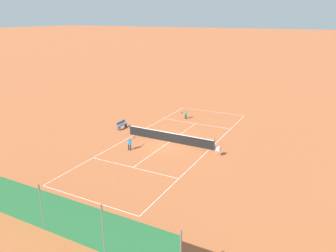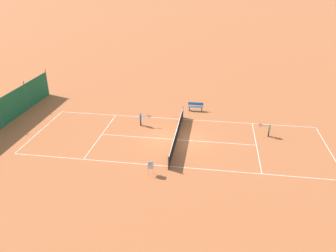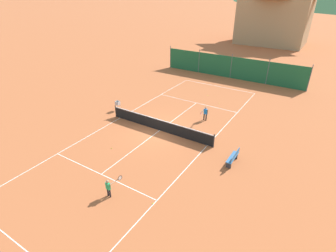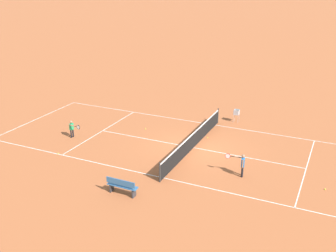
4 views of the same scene
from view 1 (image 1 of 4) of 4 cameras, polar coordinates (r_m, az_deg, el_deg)
The scene contains 13 objects.
ground_plane at distance 31.73m, azimuth 0.27°, elevation -2.77°, with size 600.00×600.00×0.00m, color #B25B33.
court_line_markings at distance 31.73m, azimuth 0.27°, elevation -2.76°, with size 8.25×23.85×0.01m.
tennis_net at distance 31.55m, azimuth 0.27°, elevation -1.92°, with size 9.18×0.08×1.06m.
windscreen_fence_far at distance 20.14m, azimuth -21.10°, elevation -13.46°, with size 17.28×0.08×2.90m.
player_near_baseline at distance 38.59m, azimuth 3.08°, elevation 2.17°, with size 0.45×0.94×1.11m.
player_near_service at distance 29.78m, azimuth -6.68°, elevation -2.91°, with size 0.41×1.04×1.21m.
tennis_ball_by_net_left at distance 34.54m, azimuth 5.38°, elevation -0.97°, with size 0.07×0.07×0.07m, color #CCE033.
tennis_ball_by_net_right at distance 30.78m, azimuth 2.90°, elevation -3.42°, with size 0.07×0.07×0.07m, color #CCE033.
tennis_ball_far_corner at distance 25.07m, azimuth -9.38°, elevation -9.07°, with size 0.07×0.07×0.07m, color #CCE033.
tennis_ball_alley_left at distance 39.12m, azimuth -0.47°, elevation 1.47°, with size 0.07×0.07×0.07m, color #CCE033.
tennis_ball_service_box at distance 26.93m, azimuth -10.82°, elevation -7.12°, with size 0.07×0.07×0.07m, color #CCE033.
ball_hopper at distance 28.63m, azimuth 8.72°, elevation -4.03°, with size 0.36×0.36×0.89m.
courtside_bench at distance 35.59m, azimuth -8.03°, elevation 0.23°, with size 0.36×1.50×0.84m.
Camera 1 is at (-13.59, 26.22, 11.59)m, focal length 35.00 mm.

